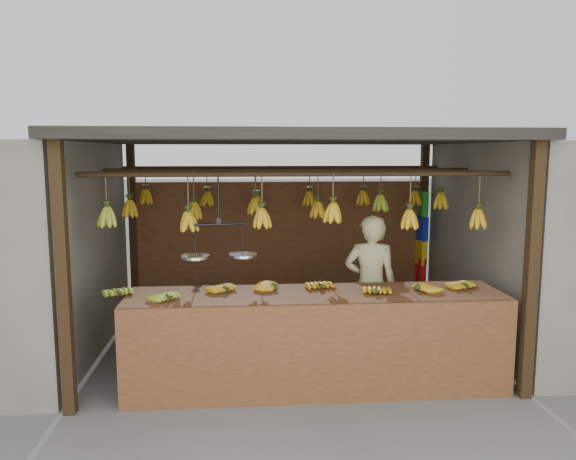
{
  "coord_description": "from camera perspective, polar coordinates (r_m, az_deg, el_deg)",
  "views": [
    {
      "loc": [
        -0.52,
        -6.14,
        2.2
      ],
      "look_at": [
        0.0,
        0.3,
        1.3
      ],
      "focal_mm": 35.0,
      "sensor_mm": 36.0,
      "label": 1
    }
  ],
  "objects": [
    {
      "name": "hanging_bananas",
      "position": [
        6.19,
        0.13,
        2.38
      ],
      "size": [
        3.62,
        2.24,
        0.37
      ],
      "color": "#92A523",
      "rests_on": "ground"
    },
    {
      "name": "counter",
      "position": [
        5.17,
        2.93,
        -8.84
      ],
      "size": [
        3.66,
        0.8,
        0.96
      ],
      "color": "brown",
      "rests_on": "ground"
    },
    {
      "name": "vendor",
      "position": [
        6.14,
        8.38,
        -5.63
      ],
      "size": [
        0.61,
        0.45,
        1.54
      ],
      "primitive_type": "imported",
      "rotation": [
        0.0,
        0.0,
        2.98
      ],
      "color": "beige",
      "rests_on": "ground"
    },
    {
      "name": "bag_bundles",
      "position": [
        7.97,
        13.42,
        -0.83
      ],
      "size": [
        0.08,
        0.26,
        1.26
      ],
      "color": "#199926",
      "rests_on": "ground"
    },
    {
      "name": "ground",
      "position": [
        6.54,
        0.22,
        -11.72
      ],
      "size": [
        80.0,
        80.0,
        0.0
      ],
      "primitive_type": "plane",
      "color": "#5B5B57"
    },
    {
      "name": "stall",
      "position": [
        6.49,
        -0.02,
        5.91
      ],
      "size": [
        4.3,
        3.3,
        2.4
      ],
      "color": "black",
      "rests_on": "ground"
    },
    {
      "name": "balance_scale",
      "position": [
        5.22,
        -6.99,
        -2.18
      ],
      "size": [
        0.69,
        0.31,
        0.77
      ],
      "color": "black",
      "rests_on": "ground"
    }
  ]
}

